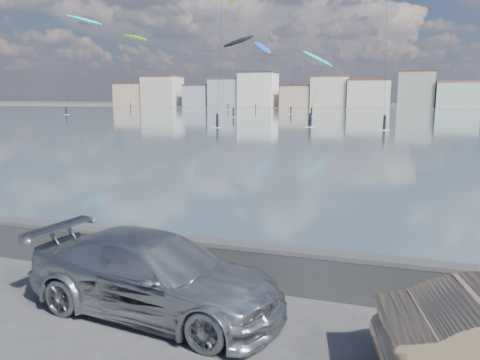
{
  "coord_description": "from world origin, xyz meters",
  "views": [
    {
      "loc": [
        4.58,
        -6.77,
        4.22
      ],
      "look_at": [
        1.0,
        4.0,
        2.2
      ],
      "focal_mm": 35.0,
      "sensor_mm": 36.0,
      "label": 1
    }
  ],
  "objects": [
    {
      "name": "car_silver",
      "position": [
        0.23,
        0.98,
        0.77
      ],
      "size": [
        5.55,
        2.79,
        1.55
      ],
      "primitive_type": "imported",
      "rotation": [
        0.0,
        0.0,
        1.45
      ],
      "color": "#A1A3A8",
      "rests_on": "ground"
    },
    {
      "name": "kitesurfer_11",
      "position": [
        -14.21,
        109.28,
        13.11
      ],
      "size": [
        8.51,
        18.26,
        15.84
      ],
      "color": "#19BFBF",
      "rests_on": "ground"
    },
    {
      "name": "seawall",
      "position": [
        0.0,
        2.7,
        0.58
      ],
      "size": [
        400.0,
        0.36,
        1.08
      ],
      "color": "#28282B",
      "rests_on": "ground"
    },
    {
      "name": "kitesurfer_14",
      "position": [
        -29.31,
        94.07,
        15.96
      ],
      "size": [
        7.95,
        9.18,
        18.04
      ],
      "color": "black",
      "rests_on": "ground"
    },
    {
      "name": "far_buildings",
      "position": [
        1.31,
        186.0,
        6.03
      ],
      "size": [
        240.79,
        13.26,
        14.6
      ],
      "color": "#CCB293",
      "rests_on": "ground"
    },
    {
      "name": "kitesurfer_12",
      "position": [
        -41.46,
        156.37,
        21.05
      ],
      "size": [
        8.94,
        15.14,
        24.45
      ],
      "color": "blue",
      "rests_on": "ground"
    },
    {
      "name": "ground",
      "position": [
        0.0,
        0.0,
        0.0
      ],
      "size": [
        700.0,
        700.0,
        0.0
      ],
      "primitive_type": "plane",
      "color": "#333335",
      "rests_on": "ground"
    },
    {
      "name": "bay_water",
      "position": [
        0.0,
        91.5,
        0.01
      ],
      "size": [
        500.0,
        177.0,
        0.0
      ],
      "primitive_type": "cube",
      "color": "#445A64",
      "rests_on": "ground"
    },
    {
      "name": "far_shore_strip",
      "position": [
        0.0,
        200.0,
        0.01
      ],
      "size": [
        500.0,
        60.0,
        0.0
      ],
      "primitive_type": "cube",
      "color": "#4C473D",
      "rests_on": "ground"
    },
    {
      "name": "kitesurfer_3",
      "position": [
        -70.86,
        96.68,
        22.86
      ],
      "size": [
        7.62,
        13.59,
        24.64
      ],
      "color": "#19BFBF",
      "rests_on": "ground"
    },
    {
      "name": "kitesurfer_0",
      "position": [
        -89.79,
        152.77,
        25.74
      ],
      "size": [
        9.64,
        12.85,
        27.67
      ],
      "color": "#8CD826",
      "rests_on": "ground"
    }
  ]
}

